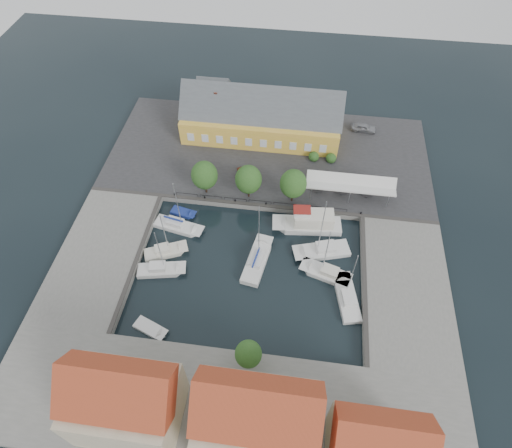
{
  "coord_description": "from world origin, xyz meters",
  "views": [
    {
      "loc": [
        5.48,
        -34.72,
        52.19
      ],
      "look_at": [
        0.0,
        6.0,
        1.5
      ],
      "focal_mm": 30.0,
      "sensor_mm": 36.0,
      "label": 1
    }
  ],
  "objects_px": {
    "west_boat_b": "(165,252)",
    "launch_sw": "(150,329)",
    "west_boat_a": "(178,227)",
    "west_boat_c": "(161,270)",
    "east_boat_a": "(323,251)",
    "center_sailboat": "(257,262)",
    "east_boat_b": "(327,274)",
    "car_red": "(247,177)",
    "launch_nw": "(183,213)",
    "car_silver": "(364,127)",
    "trawler": "(310,223)",
    "warehouse": "(258,117)",
    "tent_canopy": "(351,183)",
    "east_boat_c": "(347,299)"
  },
  "relations": [
    {
      "from": "west_boat_b",
      "to": "east_boat_a",
      "type": "bearing_deg",
      "value": 8.09
    },
    {
      "from": "west_boat_b",
      "to": "launch_sw",
      "type": "distance_m",
      "value": 12.19
    },
    {
      "from": "car_silver",
      "to": "trawler",
      "type": "relative_size",
      "value": 0.42
    },
    {
      "from": "tent_canopy",
      "to": "center_sailboat",
      "type": "height_order",
      "value": "center_sailboat"
    },
    {
      "from": "car_silver",
      "to": "car_red",
      "type": "distance_m",
      "value": 25.16
    },
    {
      "from": "east_boat_b",
      "to": "car_red",
      "type": "bearing_deg",
      "value": 130.41
    },
    {
      "from": "east_boat_c",
      "to": "west_boat_b",
      "type": "height_order",
      "value": "east_boat_c"
    },
    {
      "from": "tent_canopy",
      "to": "west_boat_b",
      "type": "relative_size",
      "value": 1.54
    },
    {
      "from": "car_red",
      "to": "west_boat_c",
      "type": "height_order",
      "value": "west_boat_c"
    },
    {
      "from": "warehouse",
      "to": "tent_canopy",
      "type": "height_order",
      "value": "warehouse"
    },
    {
      "from": "west_boat_a",
      "to": "trawler",
      "type": "bearing_deg",
      "value": 7.88
    },
    {
      "from": "west_boat_c",
      "to": "launch_nw",
      "type": "bearing_deg",
      "value": 87.13
    },
    {
      "from": "tent_canopy",
      "to": "west_boat_b",
      "type": "bearing_deg",
      "value": -151.35
    },
    {
      "from": "tent_canopy",
      "to": "west_boat_c",
      "type": "relative_size",
      "value": 1.45
    },
    {
      "from": "tent_canopy",
      "to": "west_boat_c",
      "type": "bearing_deg",
      "value": -146.14
    },
    {
      "from": "tent_canopy",
      "to": "car_silver",
      "type": "bearing_deg",
      "value": 80.55
    },
    {
      "from": "car_silver",
      "to": "east_boat_a",
      "type": "xyz_separation_m",
      "value": [
        -6.4,
        -28.22,
        -1.52
      ]
    },
    {
      "from": "launch_nw",
      "to": "car_red",
      "type": "bearing_deg",
      "value": 40.68
    },
    {
      "from": "trawler",
      "to": "west_boat_a",
      "type": "bearing_deg",
      "value": -172.12
    },
    {
      "from": "car_silver",
      "to": "car_red",
      "type": "xyz_separation_m",
      "value": [
        -19.67,
        -15.68,
        -0.01
      ]
    },
    {
      "from": "center_sailboat",
      "to": "launch_nw",
      "type": "bearing_deg",
      "value": 148.86
    },
    {
      "from": "east_boat_a",
      "to": "east_boat_b",
      "type": "distance_m",
      "value": 3.98
    },
    {
      "from": "car_silver",
      "to": "car_red",
      "type": "relative_size",
      "value": 0.99
    },
    {
      "from": "car_red",
      "to": "launch_sw",
      "type": "bearing_deg",
      "value": -140.82
    },
    {
      "from": "center_sailboat",
      "to": "warehouse",
      "type": "bearing_deg",
      "value": 97.12
    },
    {
      "from": "west_boat_b",
      "to": "east_boat_b",
      "type": "bearing_deg",
      "value": -1.46
    },
    {
      "from": "warehouse",
      "to": "west_boat_a",
      "type": "height_order",
      "value": "warehouse"
    },
    {
      "from": "east_boat_a",
      "to": "launch_sw",
      "type": "bearing_deg",
      "value": -144.88
    },
    {
      "from": "east_boat_a",
      "to": "east_boat_b",
      "type": "xyz_separation_m",
      "value": [
        0.73,
        -3.91,
        -0.0
      ]
    },
    {
      "from": "warehouse",
      "to": "west_boat_c",
      "type": "xyz_separation_m",
      "value": [
        -10.01,
        -31.71,
        -4.17
      ]
    },
    {
      "from": "east_boat_a",
      "to": "trawler",
      "type": "bearing_deg",
      "value": 116.56
    },
    {
      "from": "center_sailboat",
      "to": "west_boat_a",
      "type": "bearing_deg",
      "value": 159.49
    },
    {
      "from": "east_boat_a",
      "to": "east_boat_c",
      "type": "xyz_separation_m",
      "value": [
        3.59,
        -7.62,
        -0.0
      ]
    },
    {
      "from": "center_sailboat",
      "to": "west_boat_c",
      "type": "bearing_deg",
      "value": -166.35
    },
    {
      "from": "west_boat_a",
      "to": "east_boat_a",
      "type": "bearing_deg",
      "value": -4.28
    },
    {
      "from": "west_boat_c",
      "to": "car_silver",
      "type": "bearing_deg",
      "value": 49.74
    },
    {
      "from": "trawler",
      "to": "launch_sw",
      "type": "height_order",
      "value": "trawler"
    },
    {
      "from": "tent_canopy",
      "to": "east_boat_c",
      "type": "height_order",
      "value": "east_boat_c"
    },
    {
      "from": "east_boat_c",
      "to": "east_boat_b",
      "type": "bearing_deg",
      "value": 127.57
    },
    {
      "from": "center_sailboat",
      "to": "trawler",
      "type": "xyz_separation_m",
      "value": [
        7.21,
        7.71,
        0.65
      ]
    },
    {
      "from": "center_sailboat",
      "to": "east_boat_a",
      "type": "height_order",
      "value": "center_sailboat"
    },
    {
      "from": "launch_nw",
      "to": "east_boat_a",
      "type": "bearing_deg",
      "value": -11.68
    },
    {
      "from": "warehouse",
      "to": "east_boat_b",
      "type": "xyz_separation_m",
      "value": [
        13.74,
        -29.12,
        -4.17
      ]
    },
    {
      "from": "car_red",
      "to": "east_boat_b",
      "type": "xyz_separation_m",
      "value": [
        14.01,
        -16.45,
        -1.51
      ]
    },
    {
      "from": "east_boat_a",
      "to": "launch_sw",
      "type": "height_order",
      "value": "east_boat_a"
    },
    {
      "from": "car_silver",
      "to": "east_boat_c",
      "type": "relative_size",
      "value": 0.45
    },
    {
      "from": "center_sailboat",
      "to": "east_boat_b",
      "type": "height_order",
      "value": "center_sailboat"
    },
    {
      "from": "west_boat_a",
      "to": "west_boat_c",
      "type": "distance_m",
      "value": 8.21
    },
    {
      "from": "trawler",
      "to": "east_boat_a",
      "type": "xyz_separation_m",
      "value": [
        2.25,
        -4.5,
        -0.75
      ]
    },
    {
      "from": "warehouse",
      "to": "car_silver",
      "type": "bearing_deg",
      "value": 8.84
    }
  ]
}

